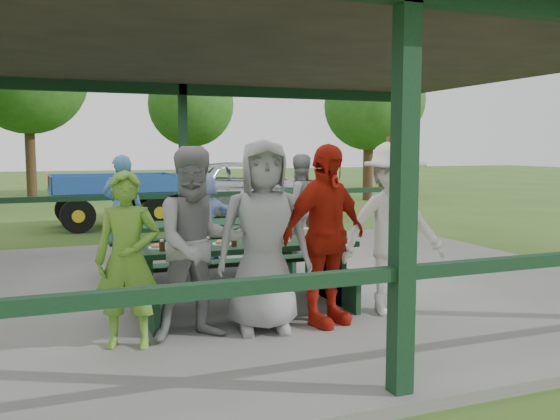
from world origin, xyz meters
name	(u,v)px	position (x,y,z in m)	size (l,w,h in m)	color
ground	(244,291)	(0.00, 0.00, 0.00)	(90.00, 90.00, 0.00)	#32581B
concrete_slab	(244,287)	(0.00, 0.00, 0.05)	(10.00, 8.00, 0.10)	slate
pavilion_structure	(243,49)	(0.00, 0.00, 3.17)	(10.60, 8.60, 3.24)	black
picnic_table_near	(243,267)	(-0.39, -1.20, 0.57)	(2.53, 1.39, 0.75)	black
picnic_table_far	(205,241)	(-0.34, 0.80, 0.57)	(2.57, 1.39, 0.75)	black
table_setting	(254,239)	(-0.26, -1.17, 0.88)	(2.32, 0.45, 0.10)	white
contestant_green	(128,260)	(-1.75, -2.04, 0.90)	(0.59, 0.38, 1.61)	#5A9029
contestant_grey_left	(198,244)	(-1.10, -2.04, 1.01)	(0.89, 0.69, 1.82)	gray
contestant_grey_mid	(264,236)	(-0.44, -2.03, 1.05)	(0.93, 0.60, 1.89)	gray
contestant_red	(325,235)	(0.21, -2.05, 1.03)	(1.08, 0.45, 1.85)	#AD1B0D
contestant_white_fedora	(394,228)	(1.07, -1.96, 1.04)	(1.28, 0.82, 1.93)	silver
spectator_lblue	(204,217)	(-0.11, 1.71, 0.82)	(1.33, 0.42, 1.43)	#94AEE6
spectator_blue	(123,209)	(-1.33, 2.13, 0.95)	(0.62, 0.41, 1.70)	teal
spectator_grey	(299,205)	(1.53, 1.74, 0.95)	(0.83, 0.64, 1.70)	gray
pickup_truck	(247,190)	(2.63, 7.97, 0.76)	(2.52, 5.47, 1.52)	silver
farm_trailer	(114,199)	(-0.97, 7.31, 0.68)	(3.94, 1.88, 1.37)	navy
tree_left	(27,75)	(-3.06, 16.14, 4.52)	(4.27, 4.27, 6.67)	#312313
tree_mid	(191,105)	(3.03, 16.59, 3.66)	(3.46, 3.46, 5.41)	#312313
tree_right	(369,106)	(8.42, 11.59, 3.41)	(3.23, 3.23, 5.05)	#312313
tree_far_right	(384,100)	(12.57, 17.48, 4.17)	(3.94, 3.94, 6.15)	#312313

